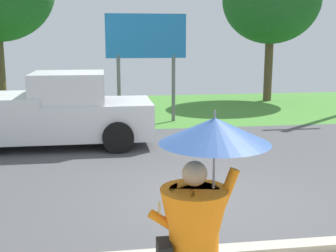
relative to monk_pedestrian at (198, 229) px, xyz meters
name	(u,v)px	position (x,y,z in m)	size (l,w,h in m)	color
ground_plane	(174,157)	(0.81, 6.43, -1.13)	(40.00, 22.00, 0.20)	#4C4C4F
monk_pedestrian	(198,229)	(0.00, 0.00, 0.00)	(1.05, 0.96, 2.13)	orange
pickup_truck	(51,112)	(-2.16, 7.85, -0.21)	(5.20, 2.28, 1.88)	silver
roadside_billboard	(146,44)	(0.58, 10.74, 1.47)	(2.60, 0.12, 3.50)	slate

